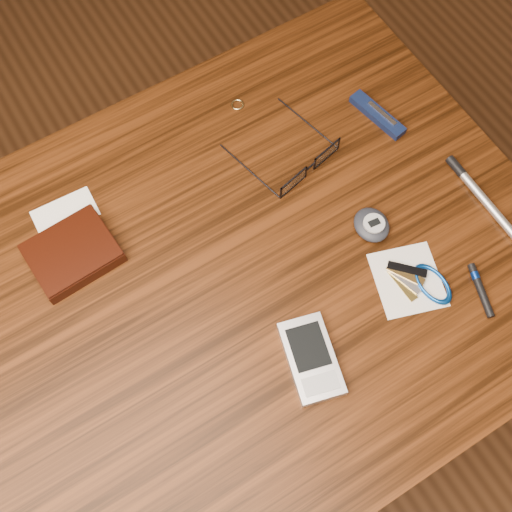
% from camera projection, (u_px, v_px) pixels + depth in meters
% --- Properties ---
extents(ground, '(3.80, 3.80, 0.00)m').
position_uv_depth(ground, '(226.00, 402.00, 1.56)').
color(ground, '#472814').
rests_on(ground, ground).
extents(desk, '(1.00, 0.70, 0.75)m').
position_uv_depth(desk, '(208.00, 318.00, 0.97)').
color(desk, '#391A09').
rests_on(desk, ground).
extents(wallet_and_card, '(0.12, 0.15, 0.03)m').
position_uv_depth(wallet_and_card, '(72.00, 252.00, 0.89)').
color(wallet_and_card, black).
rests_on(wallet_and_card, desk).
extents(eyeglasses, '(0.15, 0.15, 0.03)m').
position_uv_depth(eyeglasses, '(306.00, 165.00, 0.95)').
color(eyeglasses, black).
rests_on(eyeglasses, desk).
extents(gold_ring, '(0.02, 0.02, 0.00)m').
position_uv_depth(gold_ring, '(238.00, 105.00, 1.00)').
color(gold_ring, tan).
rests_on(gold_ring, desk).
extents(pda_phone, '(0.09, 0.12, 0.02)m').
position_uv_depth(pda_phone, '(311.00, 358.00, 0.83)').
color(pda_phone, '#B9BABE').
rests_on(pda_phone, desk).
extents(pedometer, '(0.06, 0.06, 0.02)m').
position_uv_depth(pedometer, '(372.00, 225.00, 0.91)').
color(pedometer, black).
rests_on(pedometer, desk).
extents(notepad_keys, '(0.12, 0.12, 0.01)m').
position_uv_depth(notepad_keys, '(420.00, 282.00, 0.88)').
color(notepad_keys, silver).
rests_on(notepad_keys, desk).
extents(pocket_knife, '(0.04, 0.10, 0.01)m').
position_uv_depth(pocket_knife, '(378.00, 115.00, 0.99)').
color(pocket_knife, '#0C1937').
rests_on(pocket_knife, desk).
extents(silver_pen, '(0.01, 0.16, 0.01)m').
position_uv_depth(silver_pen, '(477.00, 191.00, 0.94)').
color(silver_pen, silver).
rests_on(silver_pen, desk).
extents(black_blue_pen, '(0.04, 0.08, 0.01)m').
position_uv_depth(black_blue_pen, '(480.00, 288.00, 0.88)').
color(black_blue_pen, black).
rests_on(black_blue_pen, desk).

